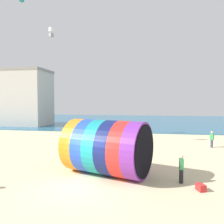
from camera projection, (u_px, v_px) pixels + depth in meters
name	position (u px, v px, depth m)	size (l,w,h in m)	color
ground_plane	(80.00, 186.00, 12.22)	(120.00, 120.00, 0.00)	beige
sea	(133.00, 121.00, 52.48)	(120.00, 40.00, 0.10)	#236084
giant_inflatable_tube	(107.00, 147.00, 14.22)	(6.00, 4.97, 3.53)	orange
kite_handler	(181.00, 169.00, 12.64)	(0.24, 0.36, 1.66)	black
kite_white_box	(51.00, 32.00, 28.68)	(0.60, 0.60, 1.29)	white
bystander_near_water	(212.00, 139.00, 22.43)	(0.42, 0.40, 1.68)	#383D56
promenade_building	(26.00, 98.00, 42.77)	(8.93, 7.12, 10.90)	beige
cooler_box	(201.00, 187.00, 11.58)	(0.52, 0.36, 0.36)	red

